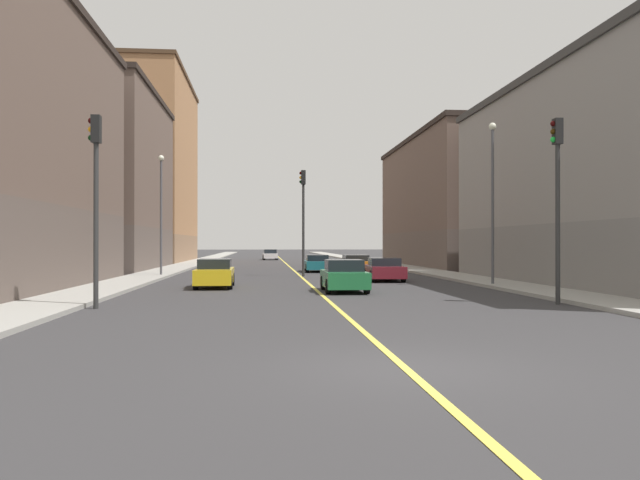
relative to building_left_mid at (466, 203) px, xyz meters
The scene contains 18 objects.
ground_plane 49.21m from the building_left_mid, 109.65° to the right, with size 400.00×400.00×0.00m, color #343234.
sidewalk_left 9.49m from the building_left_mid, 156.43° to the left, with size 2.70×168.00×0.15m, color #9E9B93.
sidewalk_right 26.83m from the building_left_mid, behind, with size 2.70×168.00×0.15m, color #9E9B93.
lane_center_stripe 17.72m from the building_left_mid, 169.69° to the left, with size 0.16×154.00×0.01m, color #E5D14C.
building_left_mid is the anchor object (origin of this frame).
building_right_midblock 33.30m from the building_left_mid, behind, with size 11.30×18.04×14.19m.
building_right_distant 36.57m from the building_left_mid, 154.88° to the left, with size 11.30×21.57×20.88m.
traffic_light_left_near 36.70m from the building_left_mid, 103.60° to the right, with size 0.40×0.32×6.49m.
traffic_light_right_near 43.15m from the building_left_mid, 124.27° to the right, with size 0.40×0.32×6.30m.
traffic_light_median_far 23.31m from the building_left_mid, 134.40° to the right, with size 0.40×0.32×6.81m.
street_lamp_left_near 27.89m from the building_left_mid, 105.83° to the right, with size 0.36×0.36×7.91m.
street_lamp_right_near 30.12m from the building_left_mid, 147.07° to the right, with size 0.36×0.36×7.56m.
car_teal 18.73m from the building_left_mid, 145.56° to the right, with size 1.90×4.57×1.27m.
car_green 33.46m from the building_left_mid, 117.55° to the right, with size 1.87×4.03×1.41m.
car_white 30.24m from the building_left_mid, 127.00° to the left, with size 1.96×4.16×1.33m.
car_maroon 25.31m from the building_left_mid, 118.99° to the right, with size 2.10×4.50×1.30m.
car_yellow 34.08m from the building_left_mid, 128.90° to the right, with size 1.82×4.16×1.38m.
car_orange 18.39m from the building_left_mid, 134.17° to the right, with size 1.96×4.46×1.30m.
Camera 1 is at (-2.41, -10.47, 2.13)m, focal length 35.00 mm.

